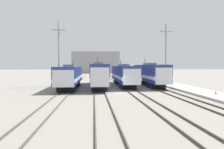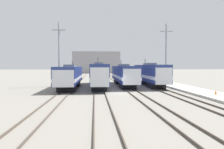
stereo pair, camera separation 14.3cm
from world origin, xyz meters
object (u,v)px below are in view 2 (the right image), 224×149
at_px(locomotive_far_left, 70,76).
at_px(locomotive_center_right, 124,75).
at_px(locomotive_center_left, 98,75).
at_px(catenary_tower_left, 59,53).
at_px(catenary_tower_right, 166,54).
at_px(traffic_cone, 216,92).
at_px(locomotive_far_right, 150,74).

height_order(locomotive_far_left, locomotive_center_right, locomotive_center_right).
bearing_deg(locomotive_far_left, locomotive_center_left, 17.43).
distance_m(locomotive_center_left, locomotive_center_right, 5.18).
distance_m(locomotive_far_left, catenary_tower_left, 5.42).
relative_size(catenary_tower_right, traffic_cone, 23.13).
distance_m(locomotive_far_right, catenary_tower_right, 4.87).
relative_size(locomotive_center_left, locomotive_far_right, 1.19).
height_order(catenary_tower_left, catenary_tower_right, same).
xyz_separation_m(locomotive_center_left, locomotive_center_right, (4.77, 2.02, -0.12)).
height_order(locomotive_far_left, catenary_tower_right, catenary_tower_right).
height_order(locomotive_far_right, traffic_cone, locomotive_far_right).
bearing_deg(catenary_tower_left, traffic_cone, -34.17).
xyz_separation_m(locomotive_center_right, catenary_tower_right, (7.80, -0.54, 3.89)).
distance_m(locomotive_center_left, locomotive_far_right, 9.61).
relative_size(catenary_tower_left, traffic_cone, 23.13).
height_order(locomotive_far_left, locomotive_far_right, locomotive_far_right).
bearing_deg(catenary_tower_left, locomotive_center_right, 2.63).
relative_size(locomotive_far_left, traffic_cone, 34.00).
relative_size(locomotive_center_right, traffic_cone, 37.67).
bearing_deg(locomotive_center_left, locomotive_far_right, 6.74).
distance_m(locomotive_center_right, catenary_tower_right, 8.74).
height_order(locomotive_center_right, catenary_tower_left, catenary_tower_left).
distance_m(locomotive_far_left, locomotive_center_left, 5.01).
distance_m(locomotive_far_left, traffic_cone, 22.02).
bearing_deg(traffic_cone, catenary_tower_left, 145.83).
distance_m(locomotive_far_left, catenary_tower_right, 18.04).
bearing_deg(locomotive_far_right, catenary_tower_right, 6.54).
xyz_separation_m(locomotive_far_left, locomotive_center_right, (9.55, 3.51, 0.06)).
distance_m(locomotive_far_left, locomotive_center_right, 10.17).
bearing_deg(catenary_tower_right, locomotive_center_right, 176.04).
xyz_separation_m(locomotive_center_right, locomotive_far_right, (4.77, -0.89, 0.09)).
xyz_separation_m(locomotive_center_right, catenary_tower_left, (-11.77, -0.54, 3.89)).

